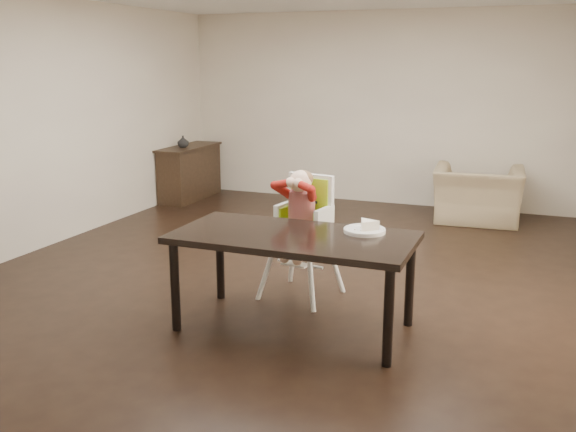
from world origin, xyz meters
name	(u,v)px	position (x,y,z in m)	size (l,w,h in m)	color
ground	(302,275)	(0.00, 0.00, 0.00)	(7.00, 7.00, 0.00)	black
room_walls	(304,79)	(0.00, 0.00, 1.86)	(6.02, 7.02, 2.71)	beige
dining_table	(294,244)	(0.36, -1.20, 0.67)	(1.80, 0.90, 0.75)	black
high_chair	(303,208)	(0.18, -0.50, 0.79)	(0.54, 0.54, 1.12)	white
plate	(366,228)	(0.85, -0.95, 0.78)	(0.41, 0.41, 0.09)	white
armchair	(478,186)	(1.35, 2.80, 0.47)	(1.08, 0.70, 0.94)	#9D8964
sideboard	(190,172)	(-2.78, 2.70, 0.40)	(0.44, 1.26, 0.79)	black
vase	(183,142)	(-2.78, 2.54, 0.87)	(0.16, 0.17, 0.16)	#99999E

